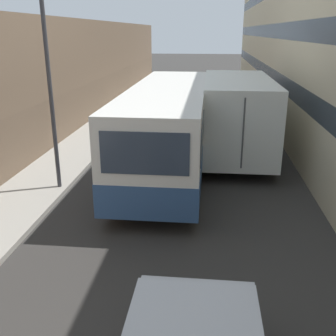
% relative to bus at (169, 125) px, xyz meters
% --- Properties ---
extents(ground_plane, '(150.00, 150.00, 0.00)m').
position_rel_bus_xyz_m(ground_plane, '(0.55, -0.56, -1.52)').
color(ground_plane, '#33302D').
extents(sidewalk_left, '(2.05, 60.00, 0.13)m').
position_rel_bus_xyz_m(sidewalk_left, '(-3.84, -0.56, -1.46)').
color(sidewalk_left, '#9E998E').
rests_on(sidewalk_left, ground_plane).
extents(bus, '(2.45, 10.19, 2.85)m').
position_rel_bus_xyz_m(bus, '(0.00, 0.00, 0.00)').
color(bus, silver).
rests_on(bus, ground_plane).
extents(box_truck, '(2.42, 8.90, 2.95)m').
position_rel_bus_xyz_m(box_truck, '(2.41, 2.62, 0.08)').
color(box_truck, silver).
rests_on(box_truck, ground_plane).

